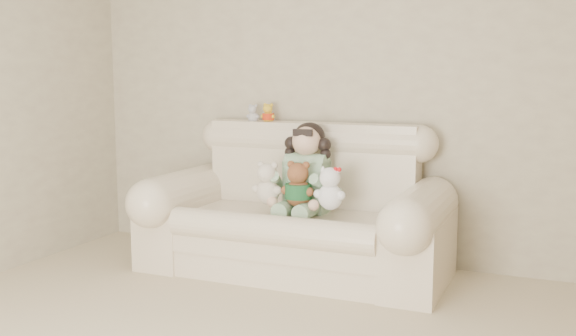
{
  "coord_description": "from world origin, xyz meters",
  "views": [
    {
      "loc": [
        1.35,
        -2.12,
        1.37
      ],
      "look_at": [
        -0.36,
        1.9,
        0.75
      ],
      "focal_mm": 40.99,
      "sensor_mm": 36.0,
      "label": 1
    }
  ],
  "objects_px": {
    "seated_child": "(307,167)",
    "sofa": "(294,200)",
    "brown_teddy": "(298,180)",
    "white_cat": "(330,184)",
    "cream_teddy": "(268,179)"
  },
  "relations": [
    {
      "from": "seated_child",
      "to": "sofa",
      "type": "bearing_deg",
      "value": -125.94
    },
    {
      "from": "seated_child",
      "to": "brown_teddy",
      "type": "bearing_deg",
      "value": -81.02
    },
    {
      "from": "sofa",
      "to": "brown_teddy",
      "type": "distance_m",
      "value": 0.22
    },
    {
      "from": "white_cat",
      "to": "cream_teddy",
      "type": "distance_m",
      "value": 0.45
    },
    {
      "from": "brown_teddy",
      "to": "sofa",
      "type": "bearing_deg",
      "value": 104.9
    },
    {
      "from": "sofa",
      "to": "white_cat",
      "type": "bearing_deg",
      "value": -23.53
    },
    {
      "from": "seated_child",
      "to": "cream_teddy",
      "type": "distance_m",
      "value": 0.3
    },
    {
      "from": "sofa",
      "to": "seated_child",
      "type": "xyz_separation_m",
      "value": [
        0.07,
        0.08,
        0.22
      ]
    },
    {
      "from": "brown_teddy",
      "to": "cream_teddy",
      "type": "relative_size",
      "value": 1.05
    },
    {
      "from": "brown_teddy",
      "to": "white_cat",
      "type": "relative_size",
      "value": 1.06
    },
    {
      "from": "sofa",
      "to": "brown_teddy",
      "type": "bearing_deg",
      "value": -55.24
    },
    {
      "from": "sofa",
      "to": "cream_teddy",
      "type": "height_order",
      "value": "sofa"
    },
    {
      "from": "sofa",
      "to": "cream_teddy",
      "type": "bearing_deg",
      "value": -135.93
    },
    {
      "from": "white_cat",
      "to": "sofa",
      "type": "bearing_deg",
      "value": 165.84
    },
    {
      "from": "brown_teddy",
      "to": "white_cat",
      "type": "height_order",
      "value": "brown_teddy"
    }
  ]
}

